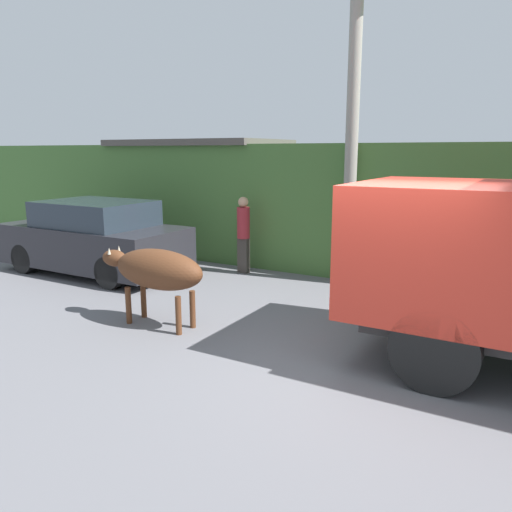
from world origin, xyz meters
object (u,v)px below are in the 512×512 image
at_px(brown_cow, 156,270).
at_px(utility_pole, 352,121).
at_px(pedestrian_on_hill, 243,230).
at_px(parked_suv, 94,238).

relative_size(brown_cow, utility_pole, 0.31).
height_order(pedestrian_on_hill, utility_pole, utility_pole).
bearing_deg(pedestrian_on_hill, parked_suv, 28.30).
bearing_deg(brown_cow, parked_suv, 137.27).
bearing_deg(brown_cow, pedestrian_on_hill, 86.19).
height_order(brown_cow, utility_pole, utility_pole).
relative_size(brown_cow, pedestrian_on_hill, 1.15).
height_order(brown_cow, pedestrian_on_hill, pedestrian_on_hill).
distance_m(pedestrian_on_hill, utility_pole, 3.29).
xyz_separation_m(brown_cow, pedestrian_on_hill, (-0.63, 3.62, 0.07)).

